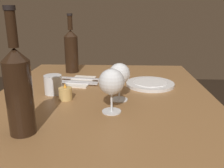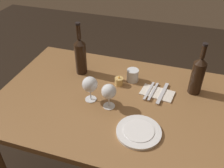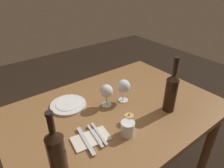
% 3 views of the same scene
% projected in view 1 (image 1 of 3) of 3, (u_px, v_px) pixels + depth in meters
% --- Properties ---
extents(dining_table, '(1.30, 0.90, 0.74)m').
position_uv_depth(dining_table, '(102.00, 123.00, 0.95)').
color(dining_table, olive).
rests_on(dining_table, ground).
extents(wine_glass_left, '(0.08, 0.08, 0.15)m').
position_uv_depth(wine_glass_left, '(119.00, 75.00, 0.91)').
color(wine_glass_left, white).
rests_on(wine_glass_left, dining_table).
extents(wine_glass_right, '(0.09, 0.09, 0.15)m').
position_uv_depth(wine_glass_right, '(112.00, 83.00, 0.80)').
color(wine_glass_right, white).
rests_on(wine_glass_right, dining_table).
extents(wine_bottle, '(0.07, 0.07, 0.35)m').
position_uv_depth(wine_bottle, '(19.00, 89.00, 0.65)').
color(wine_bottle, black).
rests_on(wine_bottle, dining_table).
extents(wine_bottle_second, '(0.07, 0.07, 0.32)m').
position_uv_depth(wine_bottle_second, '(71.00, 50.00, 1.34)').
color(wine_bottle_second, black).
rests_on(wine_bottle_second, dining_table).
extents(water_tumbler, '(0.07, 0.07, 0.08)m').
position_uv_depth(water_tumbler, '(53.00, 85.00, 1.01)').
color(water_tumbler, white).
rests_on(water_tumbler, dining_table).
extents(votive_candle, '(0.05, 0.05, 0.07)m').
position_uv_depth(votive_candle, '(65.00, 94.00, 0.94)').
color(votive_candle, '#DBB266').
rests_on(votive_candle, dining_table).
extents(dinner_plate, '(0.22, 0.22, 0.02)m').
position_uv_depth(dinner_plate, '(150.00, 84.00, 1.12)').
color(dinner_plate, white).
rests_on(dinner_plate, dining_table).
extents(folded_napkin, '(0.20, 0.14, 0.01)m').
position_uv_depth(folded_napkin, '(81.00, 81.00, 1.17)').
color(folded_napkin, silver).
rests_on(folded_napkin, dining_table).
extents(fork_inner, '(0.04, 0.18, 0.00)m').
position_uv_depth(fork_inner, '(80.00, 82.00, 1.15)').
color(fork_inner, silver).
rests_on(fork_inner, folded_napkin).
extents(fork_outer, '(0.04, 0.18, 0.00)m').
position_uv_depth(fork_outer, '(79.00, 83.00, 1.13)').
color(fork_outer, silver).
rests_on(fork_outer, folded_napkin).
extents(table_knife, '(0.05, 0.21, 0.00)m').
position_uv_depth(table_knife, '(82.00, 78.00, 1.20)').
color(table_knife, silver).
rests_on(table_knife, folded_napkin).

